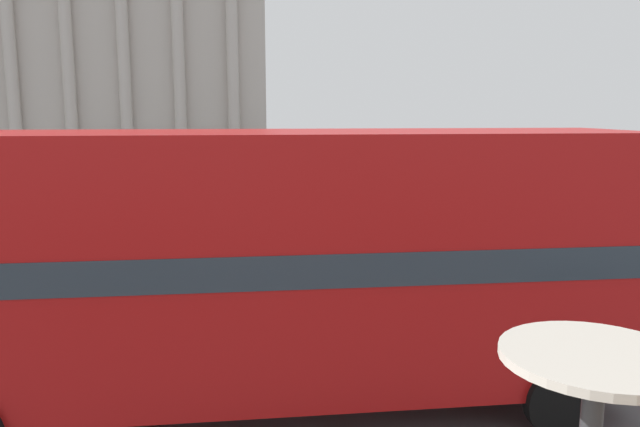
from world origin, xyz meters
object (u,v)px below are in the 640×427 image
(traffic_light_mid, at_px, (494,177))
(pedestrian_black, at_px, (186,222))
(cafe_dining_table, at_px, (592,410))
(plaza_building_left, at_px, (113,50))
(car_silver, at_px, (301,194))
(pedestrian_grey, at_px, (292,271))
(double_decker_bus, at_px, (273,260))
(pedestrian_yellow, at_px, (349,177))
(traffic_light_near, at_px, (191,210))
(traffic_light_far, at_px, (162,162))

(traffic_light_mid, relative_size, pedestrian_black, 2.15)
(cafe_dining_table, height_order, plaza_building_left, plaza_building_left)
(cafe_dining_table, xyz_separation_m, car_silver, (1.50, 26.76, -2.88))
(cafe_dining_table, height_order, pedestrian_black, cafe_dining_table)
(pedestrian_grey, bearing_deg, cafe_dining_table, -107.37)
(double_decker_bus, bearing_deg, pedestrian_black, 109.36)
(pedestrian_grey, bearing_deg, plaza_building_left, 87.73)
(traffic_light_mid, height_order, pedestrian_yellow, traffic_light_mid)
(traffic_light_near, bearing_deg, traffic_light_mid, 30.35)
(plaza_building_left, xyz_separation_m, traffic_light_near, (9.60, -41.99, -7.12))
(traffic_light_near, bearing_deg, double_decker_bus, -71.97)
(double_decker_bus, xyz_separation_m, car_silver, (2.21, 19.63, -1.66))
(traffic_light_mid, distance_m, pedestrian_grey, 9.02)
(cafe_dining_table, height_order, traffic_light_mid, cafe_dining_table)
(traffic_light_mid, distance_m, pedestrian_black, 9.96)
(double_decker_bus, distance_m, pedestrian_yellow, 24.61)
(traffic_light_far, bearing_deg, pedestrian_grey, -71.27)
(plaza_building_left, distance_m, pedestrian_black, 37.66)
(traffic_light_far, distance_m, pedestrian_yellow, 11.27)
(cafe_dining_table, relative_size, traffic_light_far, 0.20)
(double_decker_bus, relative_size, traffic_light_near, 2.95)
(double_decker_bus, relative_size, plaza_building_left, 0.41)
(double_decker_bus, distance_m, car_silver, 19.83)
(traffic_light_near, height_order, pedestrian_black, traffic_light_near)
(double_decker_bus, xyz_separation_m, traffic_light_near, (-1.55, 4.78, 0.01))
(traffic_light_far, xyz_separation_m, pedestrian_yellow, (8.96, 6.68, -1.46))
(car_silver, distance_m, pedestrian_yellow, 5.31)
(double_decker_bus, bearing_deg, pedestrian_grey, 89.79)
(traffic_light_far, height_order, pedestrian_grey, traffic_light_far)
(traffic_light_mid, xyz_separation_m, car_silver, (-5.29, 9.55, -1.72))
(traffic_light_near, bearing_deg, car_silver, 75.77)
(pedestrian_grey, xyz_separation_m, pedestrian_black, (-2.91, 6.75, -0.04))
(double_decker_bus, height_order, traffic_light_mid, double_decker_bus)
(car_silver, bearing_deg, pedestrian_yellow, 32.67)
(pedestrian_black, bearing_deg, plaza_building_left, -144.49)
(car_silver, bearing_deg, traffic_light_near, -127.32)
(cafe_dining_table, bearing_deg, pedestrian_yellow, 81.80)
(traffic_light_mid, height_order, traffic_light_far, traffic_light_far)
(traffic_light_far, bearing_deg, pedestrian_black, -76.63)
(car_silver, height_order, pedestrian_yellow, pedestrian_yellow)
(car_silver, bearing_deg, plaza_building_left, 93.15)
(plaza_building_left, height_order, pedestrian_yellow, plaza_building_left)
(plaza_building_left, xyz_separation_m, car_silver, (13.37, -27.14, -8.80))
(pedestrian_grey, height_order, pedestrian_yellow, pedestrian_grey)
(double_decker_bus, distance_m, pedestrian_black, 11.49)
(pedestrian_black, bearing_deg, pedestrian_grey, 44.88)
(car_silver, bearing_deg, traffic_light_far, 177.90)
(traffic_light_near, bearing_deg, traffic_light_far, 99.95)
(pedestrian_grey, bearing_deg, traffic_light_near, 152.99)
(plaza_building_left, height_order, pedestrian_black, plaza_building_left)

